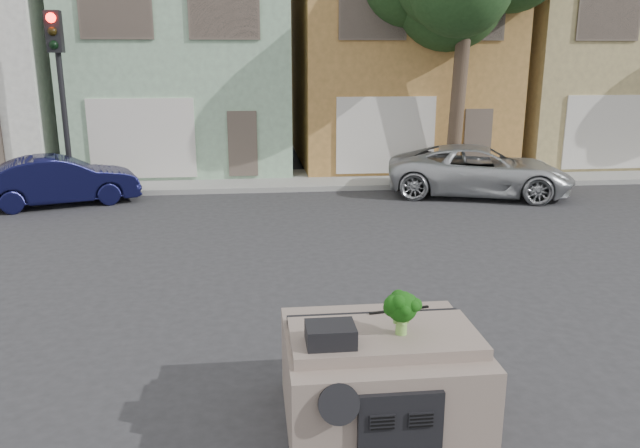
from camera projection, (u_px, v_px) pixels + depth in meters
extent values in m
plane|color=#303033|center=(340.00, 313.00, 9.65)|extent=(120.00, 120.00, 0.00)
cube|color=gray|center=(293.00, 180.00, 19.71)|extent=(40.00, 3.00, 0.15)
cube|color=#91B795|center=(186.00, 59.00, 22.22)|extent=(7.20, 8.20, 7.55)
cube|color=#AD7D3F|center=(392.00, 59.00, 23.02)|extent=(7.20, 8.20, 7.55)
cube|color=tan|center=(584.00, 59.00, 23.83)|extent=(7.20, 8.20, 7.55)
imported|color=#0D0F33|center=(63.00, 205.00, 16.74)|extent=(4.22, 2.60, 1.31)
imported|color=#B1B4B7|center=(478.00, 195.00, 17.90)|extent=(5.60, 3.76, 1.43)
cube|color=black|center=(62.00, 105.00, 17.41)|extent=(0.40, 0.40, 5.10)
cube|color=#1E3D1A|center=(461.00, 43.00, 18.50)|extent=(4.40, 4.00, 8.50)
cube|color=slate|center=(380.00, 375.00, 6.63)|extent=(2.00, 1.80, 1.12)
cube|color=black|center=(331.00, 335.00, 6.06)|extent=(0.48, 0.38, 0.20)
cube|color=black|center=(399.00, 310.00, 6.87)|extent=(0.69, 0.15, 0.02)
cube|color=#103B0B|center=(402.00, 313.00, 6.25)|extent=(0.53, 0.53, 0.46)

